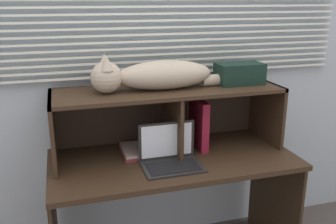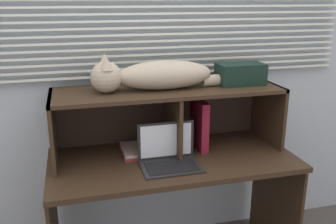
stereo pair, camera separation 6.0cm
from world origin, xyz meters
name	(u,v)px [view 2 (the right image)]	position (x,y,z in m)	size (l,w,h in m)	color
back_panel_with_blinds	(158,59)	(0.00, 0.55, 1.25)	(4.40, 0.08, 2.50)	#AAB9C5
desk	(173,180)	(0.00, 0.18, 0.60)	(1.40, 0.65, 0.74)	#332317
hutch_shelf_unit	(167,105)	(0.00, 0.33, 1.02)	(1.33, 0.41, 0.38)	#332317
cat	(155,75)	(-0.08, 0.30, 1.21)	(0.96, 0.19, 0.21)	#B1A38D
laptop	(169,157)	(-0.05, 0.10, 0.79)	(0.32, 0.23, 0.22)	black
binder_upright	(199,124)	(0.19, 0.30, 0.89)	(0.05, 0.23, 0.30)	maroon
book_stack	(134,150)	(-0.21, 0.30, 0.76)	(0.15, 0.24, 0.03)	maroon
storage_box	(240,74)	(0.45, 0.30, 1.19)	(0.28, 0.16, 0.13)	black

